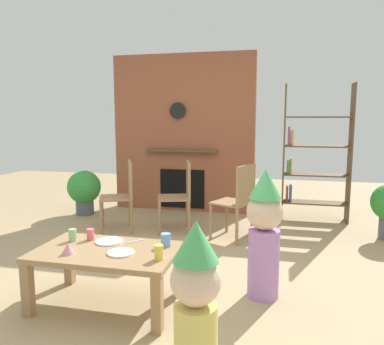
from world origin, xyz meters
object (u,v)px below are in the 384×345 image
at_px(bookshelf, 312,158).
at_px(birthday_cake_slice, 68,248).
at_px(coffee_table, 107,258).
at_px(paper_cup_near_right, 159,252).
at_px(child_with_cone_hat, 196,306).
at_px(dining_chair_middle, 181,192).
at_px(paper_cup_center, 90,234).
at_px(potted_plant_short, 84,189).
at_px(child_in_pink, 264,230).
at_px(paper_cup_near_left, 166,240).
at_px(paper_plate_front, 109,241).
at_px(dining_chair_left, 123,192).
at_px(paper_cup_far_left, 73,235).
at_px(dining_chair_right, 239,198).
at_px(paper_plate_rear, 121,253).

distance_m(bookshelf, birthday_cake_slice, 3.66).
height_order(coffee_table, paper_cup_near_right, paper_cup_near_right).
xyz_separation_m(child_with_cone_hat, dining_chair_middle, (-0.80, 2.75, 0.02)).
relative_size(paper_cup_center, dining_chair_middle, 0.10).
bearing_deg(birthday_cake_slice, potted_plant_short, 116.95).
relative_size(coffee_table, birthday_cake_slice, 10.72).
bearing_deg(child_in_pink, dining_chair_middle, -74.71).
distance_m(coffee_table, paper_cup_near_left, 0.47).
height_order(paper_plate_front, dining_chair_left, dining_chair_left).
bearing_deg(child_in_pink, paper_cup_far_left, -8.73).
xyz_separation_m(bookshelf, paper_cup_near_left, (-1.29, -2.76, -0.39)).
bearing_deg(birthday_cake_slice, paper_plate_front, 60.68).
bearing_deg(dining_chair_left, child_with_cone_hat, 95.27).
distance_m(paper_cup_center, paper_plate_front, 0.18).
bearing_deg(paper_cup_center, bookshelf, 54.81).
bearing_deg(paper_plate_front, dining_chair_right, 62.03).
distance_m(paper_plate_front, dining_chair_middle, 1.82).
bearing_deg(child_with_cone_hat, paper_cup_near_right, -16.49).
bearing_deg(paper_cup_near_right, dining_chair_middle, 100.46).
xyz_separation_m(paper_cup_center, child_in_pink, (1.38, 0.23, 0.06)).
height_order(paper_cup_far_left, paper_plate_front, paper_cup_far_left).
distance_m(child_in_pink, dining_chair_middle, 1.91).
height_order(paper_plate_rear, birthday_cake_slice, birthday_cake_slice).
relative_size(coffee_table, child_with_cone_hat, 1.15).
height_order(paper_cup_center, birthday_cake_slice, paper_cup_center).
height_order(child_with_cone_hat, dining_chair_right, child_with_cone_hat).
relative_size(bookshelf, dining_chair_right, 2.11).
height_order(paper_cup_center, potted_plant_short, potted_plant_short).
relative_size(coffee_table, paper_plate_front, 4.88).
relative_size(paper_plate_front, dining_chair_right, 0.24).
height_order(dining_chair_left, dining_chair_right, same).
bearing_deg(dining_chair_middle, paper_plate_rear, 74.79).
xyz_separation_m(paper_cup_near_left, child_with_cone_hat, (0.45, -0.95, -0.00)).
height_order(child_in_pink, dining_chair_middle, child_in_pink).
distance_m(bookshelf, paper_cup_far_left, 3.50).
distance_m(child_in_pink, dining_chair_right, 1.42).
bearing_deg(birthday_cake_slice, dining_chair_right, 61.81).
height_order(coffee_table, birthday_cake_slice, birthday_cake_slice).
distance_m(paper_cup_near_left, paper_plate_rear, 0.36).
bearing_deg(bookshelf, paper_cup_near_right, -112.56).
xyz_separation_m(coffee_table, paper_cup_near_right, (0.45, -0.10, 0.12)).
height_order(coffee_table, dining_chair_middle, dining_chair_middle).
relative_size(bookshelf, child_with_cone_hat, 2.04).
height_order(bookshelf, potted_plant_short, bookshelf).
xyz_separation_m(child_with_cone_hat, dining_chair_right, (-0.05, 2.57, 0.02)).
height_order(paper_plate_front, dining_chair_right, dining_chair_right).
xyz_separation_m(child_in_pink, dining_chair_left, (-1.81, 1.41, -0.04)).
relative_size(child_in_pink, potted_plant_short, 1.56).
bearing_deg(child_with_cone_hat, paper_cup_center, 0.67).
height_order(paper_cup_far_left, dining_chair_left, dining_chair_left).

